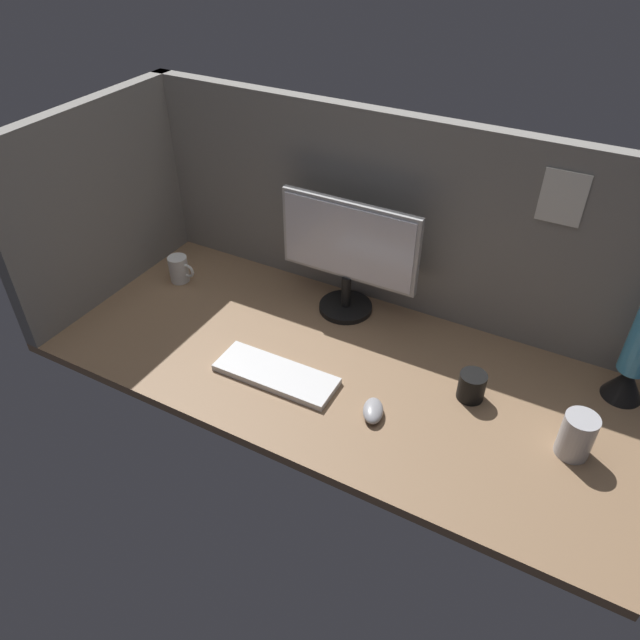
{
  "coord_description": "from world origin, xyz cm",
  "views": [
    {
      "loc": [
        60.7,
        -122.65,
        121.52
      ],
      "look_at": [
        -3.65,
        0.0,
        14.0
      ],
      "focal_mm": 33.45,
      "sensor_mm": 36.0,
      "label": 1
    }
  ],
  "objects_px": {
    "mug_black_travel": "(472,386)",
    "mug_ceramic_white": "(179,269)",
    "keyboard": "(276,374)",
    "monitor": "(348,252)",
    "mug_steel": "(577,435)",
    "lava_lamp": "(638,355)",
    "mouse": "(373,411)"
  },
  "relations": [
    {
      "from": "mug_black_travel",
      "to": "mug_ceramic_white",
      "type": "height_order",
      "value": "mug_ceramic_white"
    },
    {
      "from": "mug_ceramic_white",
      "to": "mouse",
      "type": "bearing_deg",
      "value": -17.07
    },
    {
      "from": "mug_black_travel",
      "to": "mug_steel",
      "type": "height_order",
      "value": "mug_steel"
    },
    {
      "from": "keyboard",
      "to": "mug_steel",
      "type": "bearing_deg",
      "value": 7.64
    },
    {
      "from": "monitor",
      "to": "mug_steel",
      "type": "relative_size",
      "value": 3.69
    },
    {
      "from": "mug_steel",
      "to": "lava_lamp",
      "type": "xyz_separation_m",
      "value": [
        0.09,
        0.28,
        0.09
      ]
    },
    {
      "from": "monitor",
      "to": "mug_steel",
      "type": "bearing_deg",
      "value": -19.74
    },
    {
      "from": "mug_ceramic_white",
      "to": "lava_lamp",
      "type": "bearing_deg",
      "value": 5.16
    },
    {
      "from": "mug_ceramic_white",
      "to": "lava_lamp",
      "type": "height_order",
      "value": "lava_lamp"
    },
    {
      "from": "monitor",
      "to": "lava_lamp",
      "type": "distance_m",
      "value": 0.88
    },
    {
      "from": "keyboard",
      "to": "mug_ceramic_white",
      "type": "bearing_deg",
      "value": 154.01
    },
    {
      "from": "mouse",
      "to": "mug_ceramic_white",
      "type": "height_order",
      "value": "mug_ceramic_white"
    },
    {
      "from": "mug_ceramic_white",
      "to": "mug_steel",
      "type": "xyz_separation_m",
      "value": [
        1.39,
        -0.15,
        0.01
      ]
    },
    {
      "from": "monitor",
      "to": "mouse",
      "type": "relative_size",
      "value": 4.88
    },
    {
      "from": "mug_black_travel",
      "to": "keyboard",
      "type": "bearing_deg",
      "value": -160.08
    },
    {
      "from": "keyboard",
      "to": "mug_black_travel",
      "type": "relative_size",
      "value": 4.35
    },
    {
      "from": "mouse",
      "to": "mug_black_travel",
      "type": "xyz_separation_m",
      "value": [
        0.21,
        0.2,
        0.03
      ]
    },
    {
      "from": "monitor",
      "to": "mug_ceramic_white",
      "type": "xyz_separation_m",
      "value": [
        -0.61,
        -0.14,
        -0.18
      ]
    },
    {
      "from": "mug_steel",
      "to": "lava_lamp",
      "type": "distance_m",
      "value": 0.31
    },
    {
      "from": "monitor",
      "to": "lava_lamp",
      "type": "relative_size",
      "value": 1.28
    },
    {
      "from": "keyboard",
      "to": "mouse",
      "type": "height_order",
      "value": "mouse"
    },
    {
      "from": "mouse",
      "to": "mug_steel",
      "type": "xyz_separation_m",
      "value": [
        0.5,
        0.13,
        0.05
      ]
    },
    {
      "from": "keyboard",
      "to": "lava_lamp",
      "type": "distance_m",
      "value": 1.0
    },
    {
      "from": "mouse",
      "to": "mug_ceramic_white",
      "type": "relative_size",
      "value": 0.94
    },
    {
      "from": "mouse",
      "to": "mug_ceramic_white",
      "type": "distance_m",
      "value": 0.93
    },
    {
      "from": "mug_steel",
      "to": "keyboard",
      "type": "bearing_deg",
      "value": -171.54
    },
    {
      "from": "monitor",
      "to": "lava_lamp",
      "type": "bearing_deg",
      "value": -0.08
    },
    {
      "from": "keyboard",
      "to": "mug_ceramic_white",
      "type": "relative_size",
      "value": 3.61
    },
    {
      "from": "monitor",
      "to": "mug_steel",
      "type": "height_order",
      "value": "monitor"
    },
    {
      "from": "monitor",
      "to": "mug_black_travel",
      "type": "xyz_separation_m",
      "value": [
        0.5,
        -0.21,
        -0.18
      ]
    },
    {
      "from": "keyboard",
      "to": "mug_ceramic_white",
      "type": "height_order",
      "value": "mug_ceramic_white"
    },
    {
      "from": "mug_steel",
      "to": "lava_lamp",
      "type": "height_order",
      "value": "lava_lamp"
    }
  ]
}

